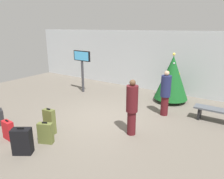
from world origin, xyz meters
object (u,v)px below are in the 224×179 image
at_px(suitcase_4, 46,133).
at_px(suitcase_2, 1,117).
at_px(flight_info_kiosk, 82,63).
at_px(waiting_bench, 218,113).
at_px(traveller_0, 165,92).
at_px(suitcase_1, 50,121).
at_px(holiday_tree, 172,77).
at_px(traveller_1, 132,106).
at_px(suitcase_0, 22,141).
at_px(suitcase_3, 8,130).

bearing_deg(suitcase_4, suitcase_2, -179.06).
distance_m(flight_info_kiosk, suitcase_2, 4.52).
xyz_separation_m(waiting_bench, suitcase_4, (-3.80, -4.17, -0.06)).
relative_size(traveller_0, suitcase_1, 2.05).
relative_size(flight_info_kiosk, traveller_0, 1.22).
bearing_deg(holiday_tree, waiting_bench, -30.25).
distance_m(flight_info_kiosk, suitcase_4, 5.08).
xyz_separation_m(traveller_0, suitcase_4, (-2.05, -3.78, -0.58)).
distance_m(traveller_0, traveller_1, 2.00).
relative_size(traveller_1, suitcase_4, 2.67).
xyz_separation_m(traveller_1, suitcase_4, (-1.75, -1.80, -0.60)).
height_order(suitcase_1, suitcase_4, suitcase_1).
bearing_deg(suitcase_1, traveller_1, 32.61).
relative_size(suitcase_2, suitcase_4, 0.86).
bearing_deg(holiday_tree, suitcase_4, -108.02).
relative_size(flight_info_kiosk, suitcase_4, 3.19).
relative_size(waiting_bench, traveller_1, 0.89).
height_order(suitcase_0, suitcase_1, suitcase_1).
xyz_separation_m(flight_info_kiosk, suitcase_3, (1.32, -4.78, -1.19)).
xyz_separation_m(suitcase_3, suitcase_4, (1.09, 0.46, 0.02)).
bearing_deg(suitcase_1, traveller_0, 54.06).
xyz_separation_m(holiday_tree, suitcase_4, (-1.75, -5.37, -0.78)).
bearing_deg(suitcase_0, traveller_0, 64.41).
bearing_deg(holiday_tree, suitcase_2, -126.50).
bearing_deg(suitcase_3, flight_info_kiosk, 105.46).
distance_m(traveller_0, suitcase_0, 4.97).
bearing_deg(suitcase_1, holiday_tree, 66.84).
bearing_deg(suitcase_1, suitcase_2, -165.57).
xyz_separation_m(suitcase_0, suitcase_1, (-0.28, 1.13, 0.04)).
bearing_deg(waiting_bench, flight_info_kiosk, 178.63).
xyz_separation_m(traveller_0, traveller_1, (-0.30, -1.98, 0.03)).
relative_size(holiday_tree, traveller_0, 1.27).
height_order(flight_info_kiosk, waiting_bench, flight_info_kiosk).
bearing_deg(waiting_bench, suitcase_1, -138.22).
distance_m(holiday_tree, suitcase_4, 5.70).
bearing_deg(suitcase_4, suitcase_0, -96.64).
distance_m(holiday_tree, suitcase_0, 6.36).
relative_size(waiting_bench, suitcase_4, 2.39).
distance_m(traveller_1, suitcase_3, 3.68).
distance_m(holiday_tree, traveller_0, 1.63).
bearing_deg(traveller_1, suitcase_0, -126.47).
height_order(suitcase_1, suitcase_2, suitcase_1).
height_order(flight_info_kiosk, traveller_0, flight_info_kiosk).
xyz_separation_m(holiday_tree, suitcase_1, (-2.10, -4.92, -0.69)).
height_order(suitcase_3, suitcase_4, suitcase_4).
bearing_deg(suitcase_4, suitcase_3, -157.18).
height_order(waiting_bench, suitcase_4, suitcase_4).
relative_size(flight_info_kiosk, suitcase_3, 3.44).
xyz_separation_m(waiting_bench, suitcase_3, (-4.89, -4.63, -0.08)).
bearing_deg(suitcase_3, suitcase_4, 22.82).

